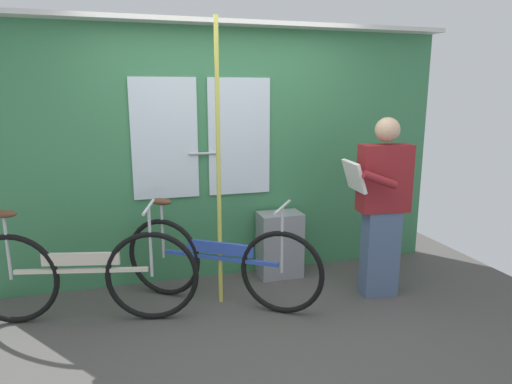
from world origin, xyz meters
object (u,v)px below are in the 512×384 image
object	(u,v)px
bicycle_leaning_behind	(81,275)
passenger_reading_newspaper	(382,204)
handrail_pole	(219,168)
trash_bin_by_wall	(280,244)
bicycle_near_door	(219,262)

from	to	relation	value
bicycle_leaning_behind	passenger_reading_newspaper	bearing A→B (deg)	8.35
passenger_reading_newspaper	handrail_pole	world-z (taller)	handrail_pole
passenger_reading_newspaper	bicycle_leaning_behind	bearing A→B (deg)	0.94
bicycle_leaning_behind	trash_bin_by_wall	world-z (taller)	bicycle_leaning_behind
bicycle_near_door	bicycle_leaning_behind	distance (m)	1.11
trash_bin_by_wall	bicycle_near_door	bearing A→B (deg)	-148.09
bicycle_near_door	trash_bin_by_wall	bearing A→B (deg)	66.67
trash_bin_by_wall	passenger_reading_newspaper	bearing A→B (deg)	-42.43
passenger_reading_newspaper	trash_bin_by_wall	size ratio (longest dim) A/B	2.47
bicycle_leaning_behind	handrail_pole	xyz separation A→B (m)	(1.12, 0.03, 0.80)
trash_bin_by_wall	handrail_pole	world-z (taller)	handrail_pole
passenger_reading_newspaper	trash_bin_by_wall	xyz separation A→B (m)	(-0.71, 0.65, -0.52)
bicycle_near_door	passenger_reading_newspaper	size ratio (longest dim) A/B	0.94
bicycle_near_door	trash_bin_by_wall	xyz separation A→B (m)	(0.70, 0.44, -0.06)
bicycle_near_door	handrail_pole	xyz separation A→B (m)	(0.01, 0.02, 0.81)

